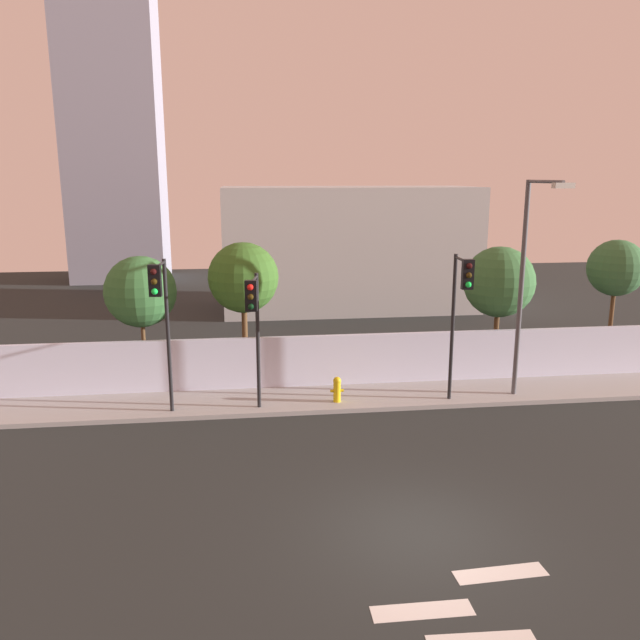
% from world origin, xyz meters
% --- Properties ---
extents(ground_plane, '(80.00, 80.00, 0.00)m').
position_xyz_m(ground_plane, '(0.00, 0.00, 0.00)').
color(ground_plane, '#242827').
extents(sidewalk, '(36.00, 2.40, 0.15)m').
position_xyz_m(sidewalk, '(0.00, 8.20, 0.07)').
color(sidewalk, '#9D9D9D').
rests_on(sidewalk, ground).
extents(perimeter_wall, '(36.00, 0.18, 1.80)m').
position_xyz_m(perimeter_wall, '(0.00, 9.49, 1.05)').
color(perimeter_wall, silver).
rests_on(perimeter_wall, sidewalk).
extents(traffic_light_left, '(0.44, 1.64, 4.34)m').
position_xyz_m(traffic_light_left, '(-3.23, 6.78, 3.34)').
color(traffic_light_left, black).
rests_on(traffic_light_left, sidewalk).
extents(traffic_light_center, '(0.35, 1.60, 4.83)m').
position_xyz_m(traffic_light_center, '(3.15, 6.83, 3.68)').
color(traffic_light_center, black).
rests_on(traffic_light_center, sidewalk).
extents(traffic_light_right, '(0.36, 1.55, 4.82)m').
position_xyz_m(traffic_light_right, '(-5.93, 6.86, 3.67)').
color(traffic_light_right, black).
rests_on(traffic_light_right, sidewalk).
extents(street_lamp_curbside, '(0.61, 2.30, 7.12)m').
position_xyz_m(street_lamp_curbside, '(5.54, 7.44, 4.38)').
color(street_lamp_curbside, '#4C4C51').
rests_on(street_lamp_curbside, sidewalk).
extents(fire_hydrant, '(0.44, 0.26, 0.85)m').
position_xyz_m(fire_hydrant, '(-0.57, 7.71, 0.60)').
color(fire_hydrant, gold).
rests_on(fire_hydrant, sidewalk).
extents(roadside_tree_leftmost, '(2.50, 2.50, 4.69)m').
position_xyz_m(roadside_tree_leftmost, '(-7.09, 10.62, 3.44)').
color(roadside_tree_leftmost, brown).
rests_on(roadside_tree_leftmost, ground).
extents(roadside_tree_midleft, '(2.51, 2.51, 5.13)m').
position_xyz_m(roadside_tree_midleft, '(-3.51, 10.62, 3.85)').
color(roadside_tree_midleft, brown).
rests_on(roadside_tree_midleft, ground).
extents(roadside_tree_midright, '(2.65, 2.65, 4.85)m').
position_xyz_m(roadside_tree_midright, '(5.99, 10.62, 3.51)').
color(roadside_tree_midright, brown).
rests_on(roadside_tree_midright, ground).
extents(roadside_tree_rightmost, '(2.15, 2.15, 5.04)m').
position_xyz_m(roadside_tree_rightmost, '(10.63, 10.62, 3.94)').
color(roadside_tree_rightmost, brown).
rests_on(roadside_tree_rightmost, ground).
extents(low_building_distant, '(13.94, 6.00, 6.80)m').
position_xyz_m(low_building_distant, '(2.45, 23.49, 3.40)').
color(low_building_distant, '#AFAFAF').
rests_on(low_building_distant, ground).
extents(tower_on_skyline, '(6.41, 5.00, 33.91)m').
position_xyz_m(tower_on_skyline, '(-12.17, 35.49, 16.96)').
color(tower_on_skyline, '#8B8EA2').
rests_on(tower_on_skyline, ground).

